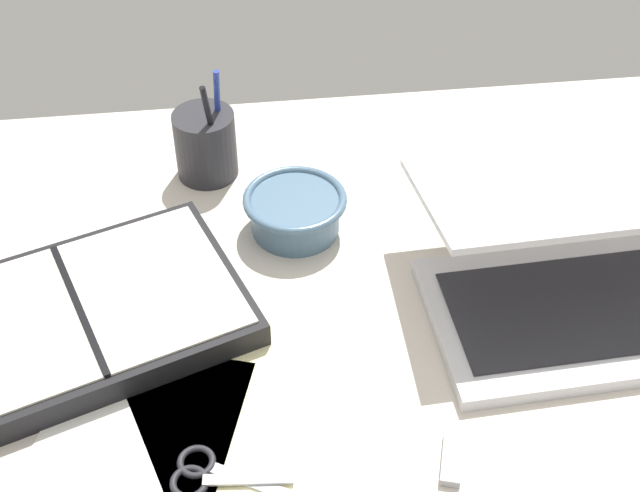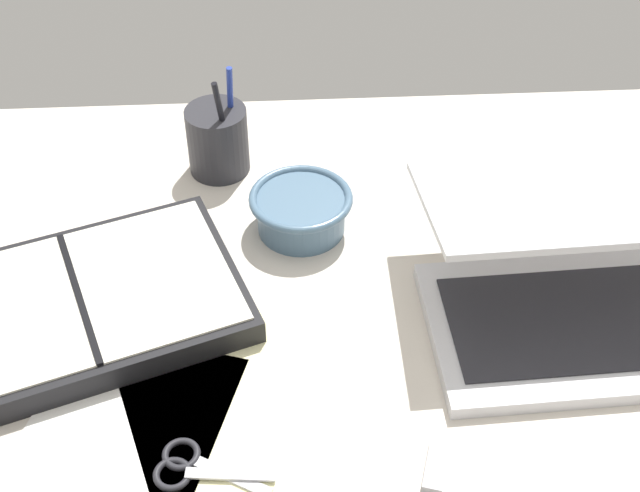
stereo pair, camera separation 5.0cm
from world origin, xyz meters
TOP-DOWN VIEW (x-y plane):
  - desk_top at (0.00, 0.00)cm, footprint 140.00×100.00cm
  - laptop at (32.67, 3.63)cm, footprint 36.17×31.79cm
  - bowl at (1.62, 20.16)cm, footprint 13.14×13.14cm
  - pen_cup at (-9.12, 33.42)cm, footprint 8.32×8.32cm
  - planner at (-24.22, 6.00)cm, footprint 42.24×35.02cm
  - scissors at (-10.91, -15.36)cm, footprint 12.12×7.48cm
  - paper_sheet_front at (-5.88, -10.26)cm, footprint 29.82×34.99cm
  - paper_sheet_beside_planner at (-18.01, -10.14)cm, footprint 25.90×28.61cm
  - usb_drive at (13.49, -16.50)cm, footprint 3.68×7.35cm

SIDE VIEW (x-z plane):
  - desk_top at x=0.00cm, z-range 0.00..2.00cm
  - paper_sheet_front at x=-5.88cm, z-range 2.00..2.16cm
  - paper_sheet_beside_planner at x=-18.01cm, z-range 2.00..2.16cm
  - scissors at x=-10.91cm, z-range 1.93..2.73cm
  - usb_drive at x=13.49cm, z-range 2.00..3.00cm
  - planner at x=-24.22cm, z-range 1.91..5.57cm
  - bowl at x=1.62cm, z-range 2.30..7.75cm
  - pen_cup at x=-9.12cm, z-range -0.98..14.65cm
  - laptop at x=32.67cm, z-range -0.49..14.54cm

